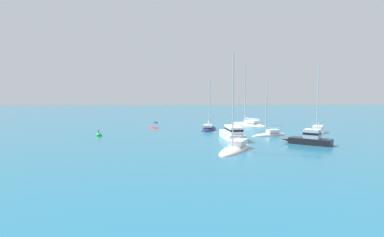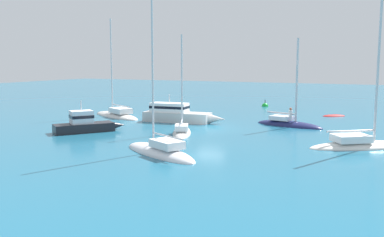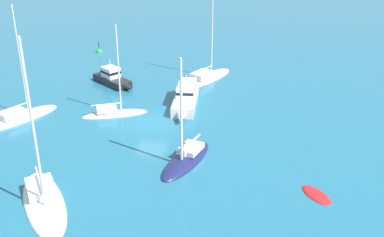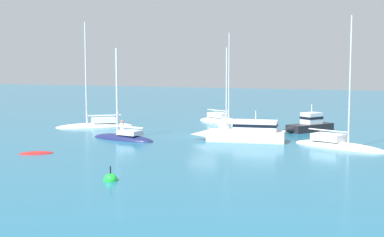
{
  "view_description": "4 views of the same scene",
  "coord_description": "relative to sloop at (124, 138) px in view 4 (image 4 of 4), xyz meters",
  "views": [
    {
      "loc": [
        8.46,
        48.34,
        6.67
      ],
      "look_at": [
        6.8,
        -5.89,
        1.72
      ],
      "focal_mm": 33.18,
      "sensor_mm": 36.0,
      "label": 1
    },
    {
      "loc": [
        -33.54,
        -14.37,
        5.7
      ],
      "look_at": [
        0.19,
        1.85,
        0.69
      ],
      "focal_mm": 40.14,
      "sensor_mm": 36.0,
      "label": 2
    },
    {
      "loc": [
        9.92,
        -33.26,
        15.84
      ],
      "look_at": [
        3.93,
        -2.18,
        1.66
      ],
      "focal_mm": 42.68,
      "sensor_mm": 36.0,
      "label": 3
    },
    {
      "loc": [
        48.44,
        15.64,
        6.87
      ],
      "look_at": [
        -5.15,
        -2.86,
        0.95
      ],
      "focal_mm": 54.53,
      "sensor_mm": 36.0,
      "label": 4
    }
  ],
  "objects": [
    {
      "name": "ground_plane",
      "position": [
        -4.21,
        5.76,
        -0.15
      ],
      "size": [
        160.0,
        160.0,
        0.0
      ],
      "primitive_type": "plane",
      "color": "#1E607F"
    },
    {
      "name": "sloop",
      "position": [
        0.0,
        0.0,
        0.0
      ],
      "size": [
        3.5,
        6.6,
        8.14
      ],
      "rotation": [
        0.0,
        0.0,
        4.44
      ],
      "color": "#191E4C",
      "rests_on": "ground"
    },
    {
      "name": "powerboat",
      "position": [
        -2.11,
        10.06,
        0.6
      ],
      "size": [
        2.54,
        8.02,
        2.59
      ],
      "rotation": [
        0.0,
        0.0,
        4.81
      ],
      "color": "silver",
      "rests_on": "ground"
    },
    {
      "name": "yacht",
      "position": [
        -7.38,
        -6.66,
        0.01
      ],
      "size": [
        6.35,
        7.56,
        10.76
      ],
      "rotation": [
        0.0,
        0.0,
        5.34
      ],
      "color": "silver",
      "rests_on": "ground"
    },
    {
      "name": "dinghy",
      "position": [
        8.77,
        -2.72,
        -0.15
      ],
      "size": [
        2.37,
        2.65,
        0.34
      ],
      "rotation": [
        0.0,
        0.0,
        2.2
      ],
      "color": "#B21E1E",
      "rests_on": "ground"
    },
    {
      "name": "yacht_1",
      "position": [
        -15.19,
        4.42,
        -0.04
      ],
      "size": [
        4.82,
        7.03,
        9.98
      ],
      "rotation": [
        0.0,
        0.0,
        1.1
      ],
      "color": "white",
      "rests_on": "ground"
    },
    {
      "name": "cabin_cruiser",
      "position": [
        -10.5,
        14.09,
        0.49
      ],
      "size": [
        5.4,
        4.41,
        2.57
      ],
      "rotation": [
        0.0,
        0.0,
        5.65
      ],
      "color": "black",
      "rests_on": "ground"
    },
    {
      "name": "yacht_2",
      "position": [
        -7.74,
        6.72,
        -0.0
      ],
      "size": [
        5.7,
        3.71,
        8.15
      ],
      "rotation": [
        0.0,
        0.0,
        0.44
      ],
      "color": "silver",
      "rests_on": "ground"
    },
    {
      "name": "sloop_1",
      "position": [
        -1.4,
        17.54,
        -0.02
      ],
      "size": [
        5.45,
        8.06,
        10.47
      ],
      "rotation": [
        0.0,
        0.0,
        1.11
      ],
      "color": "silver",
      "rests_on": "ground"
    },
    {
      "name": "mooring_buoy",
      "position": [
        15.32,
        6.57,
        -0.15
      ],
      "size": [
        0.83,
        0.83,
        1.24
      ],
      "color": "green",
      "rests_on": "ground"
    }
  ]
}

